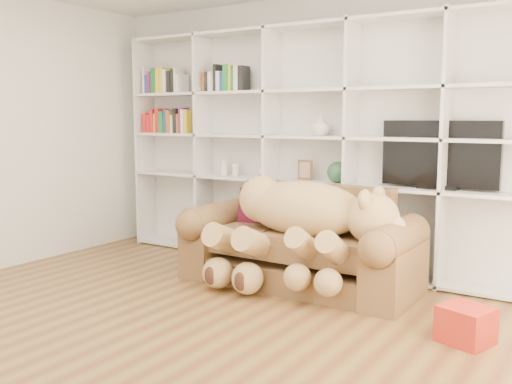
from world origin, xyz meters
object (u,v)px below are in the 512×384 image
Objects in this scene: gift_box at (466,325)px; tv at (440,155)px; teddy_bear at (300,220)px; sofa at (300,248)px.

tv reaches higher than gift_box.
teddy_bear reaches higher than gift_box.
gift_box is 0.30× the size of tv.
tv is (1.02, 0.66, 0.83)m from sofa.
teddy_bear is 5.30× the size of gift_box.
teddy_bear reaches higher than sofa.
tv is (-0.55, 1.25, 1.04)m from gift_box.
teddy_bear is at bearing -138.44° from tv.
tv reaches higher than sofa.
gift_box is at bearing -20.75° from sofa.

